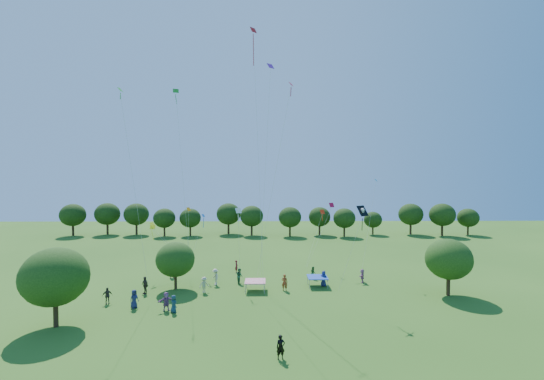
{
  "coord_description": "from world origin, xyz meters",
  "views": [
    {
      "loc": [
        -0.46,
        -20.91,
        12.22
      ],
      "look_at": [
        0.0,
        14.0,
        11.0
      ],
      "focal_mm": 24.0,
      "sensor_mm": 36.0,
      "label": 1
    }
  ],
  "objects": [
    {
      "name": "near_tree_north",
      "position": [
        -10.48,
        18.5,
        3.27
      ],
      "size": [
        4.18,
        4.18,
        5.16
      ],
      "color": "#422B19",
      "rests_on": "ground"
    },
    {
      "name": "red_high_kite",
      "position": [
        -1.63,
        15.19,
        21.38
      ],
      "size": [
        1.4,
        2.48,
        25.81
      ],
      "color": "red"
    },
    {
      "name": "crowd_person_12",
      "position": [
        5.87,
        19.36,
        0.87
      ],
      "size": [
        0.97,
        0.78,
        1.74
      ],
      "primitive_type": "imported",
      "rotation": [
        0.0,
        0.0,
        2.71
      ],
      "color": "navy",
      "rests_on": "ground"
    },
    {
      "name": "small_kite_4",
      "position": [
        -8.67,
        24.29,
        6.38
      ],
      "size": [
        1.77,
        1.25,
        6.33
      ],
      "color": "blue"
    },
    {
      "name": "crowd_person_11",
      "position": [
        -9.73,
        12.1,
        0.85
      ],
      "size": [
        1.69,
        1.19,
        1.71
      ],
      "primitive_type": "imported",
      "rotation": [
        0.0,
        0.0,
        0.43
      ],
      "color": "#834D84",
      "rests_on": "ground"
    },
    {
      "name": "treeline",
      "position": [
        -1.73,
        55.43,
        4.09
      ],
      "size": [
        88.01,
        8.77,
        6.77
      ],
      "color": "#422B19",
      "rests_on": "ground"
    },
    {
      "name": "small_kite_9",
      "position": [
        -9.7,
        21.66,
        7.26
      ],
      "size": [
        0.69,
        1.85,
        7.42
      ],
      "color": "orange"
    },
    {
      "name": "man_in_black",
      "position": [
        0.44,
        3.05,
        0.82
      ],
      "size": [
        0.69,
        0.52,
        1.64
      ],
      "primitive_type": "imported",
      "rotation": [
        0.0,
        0.0,
        0.23
      ],
      "color": "black",
      "rests_on": "ground"
    },
    {
      "name": "small_kite_7",
      "position": [
        12.29,
        22.93,
        8.83
      ],
      "size": [
        3.43,
        5.72,
        10.71
      ],
      "color": "#0B7CB2"
    },
    {
      "name": "crowd_person_0",
      "position": [
        -8.93,
        11.59,
        0.79
      ],
      "size": [
        0.83,
        0.87,
        1.59
      ],
      "primitive_type": "imported",
      "rotation": [
        0.0,
        0.0,
        2.27
      ],
      "color": "#1A364D",
      "rests_on": "ground"
    },
    {
      "name": "crowd_person_6",
      "position": [
        -12.89,
        12.77,
        0.86
      ],
      "size": [
        0.89,
        0.95,
        1.73
      ],
      "primitive_type": "imported",
      "rotation": [
        0.0,
        0.0,
        0.9
      ],
      "color": "navy",
      "rests_on": "ground"
    },
    {
      "name": "small_kite_6",
      "position": [
        -3.67,
        19.56,
        7.7
      ],
      "size": [
        0.75,
        0.71,
        7.48
      ],
      "color": "white"
    },
    {
      "name": "small_kite_10",
      "position": [
        -14.05,
        23.43,
        5.92
      ],
      "size": [
        5.02,
        0.8,
        5.39
      ],
      "color": "yellow"
    },
    {
      "name": "near_tree_west",
      "position": [
        -17.75,
        8.6,
        4.12
      ],
      "size": [
        5.25,
        5.25,
        6.49
      ],
      "color": "#422B19",
      "rests_on": "ground"
    },
    {
      "name": "small_kite_0",
      "position": [
        7.49,
        25.79,
        7.65
      ],
      "size": [
        3.99,
        3.83,
        7.6
      ],
      "color": "red"
    },
    {
      "name": "crowd_person_7",
      "position": [
        -4.41,
        25.35,
        0.79
      ],
      "size": [
        0.49,
        0.65,
        1.58
      ],
      "primitive_type": "imported",
      "rotation": [
        0.0,
        0.0,
        1.77
      ],
      "color": "maroon",
      "rests_on": "ground"
    },
    {
      "name": "crowd_person_9",
      "position": [
        -7.15,
        17.25,
        0.84
      ],
      "size": [
        1.19,
        1.0,
        1.68
      ],
      "primitive_type": "imported",
      "rotation": [
        0.0,
        0.0,
        0.57
      ],
      "color": "#B1B08E",
      "rests_on": "ground"
    },
    {
      "name": "tent_red_stripe",
      "position": [
        -1.76,
        17.78,
        1.04
      ],
      "size": [
        2.2,
        2.2,
        1.1
      ],
      "color": "red",
      "rests_on": "ground"
    },
    {
      "name": "small_kite_5",
      "position": [
        -0.35,
        18.35,
        19.32
      ],
      "size": [
        1.59,
        1.68,
        23.04
      ],
      "color": "#691A9C"
    },
    {
      "name": "pirate_kite",
      "position": [
        8.51,
        13.12,
        8.97
      ],
      "size": [
        2.78,
        1.17,
        8.23
      ],
      "color": "black"
    },
    {
      "name": "small_kite_1",
      "position": [
        6.63,
        26.9,
        6.84
      ],
      "size": [
        3.05,
        4.75,
        6.6
      ],
      "color": "#FF2D0D"
    },
    {
      "name": "crowd_person_4",
      "position": [
        -13.29,
        16.94,
        0.91
      ],
      "size": [
        1.13,
        1.07,
        1.82
      ],
      "primitive_type": "imported",
      "rotation": [
        0.0,
        0.0,
        5.57
      ],
      "color": "#372D2C",
      "rests_on": "ground"
    },
    {
      "name": "crowd_person_3",
      "position": [
        -6.37,
        20.03,
        0.92
      ],
      "size": [
        1.05,
        1.31,
        1.83
      ],
      "primitive_type": "imported",
      "rotation": [
        0.0,
        0.0,
        5.22
      ],
      "color": "beige",
      "rests_on": "ground"
    },
    {
      "name": "crowd_person_8",
      "position": [
        5.07,
        22.34,
        0.74
      ],
      "size": [
        0.46,
        0.76,
        1.48
      ],
      "primitive_type": "imported",
      "rotation": [
        0.0,
        0.0,
        1.66
      ],
      "color": "#275B27",
      "rests_on": "ground"
    },
    {
      "name": "small_kite_8",
      "position": [
        0.82,
        14.86,
        15.34
      ],
      "size": [
        3.61,
        5.94,
        19.81
      ],
      "color": "red"
    },
    {
      "name": "crowd_person_1",
      "position": [
        1.4,
        17.83,
        0.89
      ],
      "size": [
        0.72,
        0.52,
        1.77
      ],
      "primitive_type": "imported",
      "rotation": [
        0.0,
        0.0,
        2.99
      ],
      "color": "maroon",
      "rests_on": "ground"
    },
    {
      "name": "crowd_person_5",
      "position": [
        10.55,
        20.65,
        0.8
      ],
      "size": [
        1.08,
        1.57,
        1.59
      ],
      "primitive_type": "imported",
      "rotation": [
        0.0,
        0.0,
        4.3
      ],
      "color": "#A45F90",
      "rests_on": "ground"
    },
    {
      "name": "crowd_person_2",
      "position": [
        -3.65,
        20.54,
        0.88
      ],
      "size": [
        0.8,
        0.99,
        1.76
      ],
      "primitive_type": "imported",
      "rotation": [
        0.0,
        0.0,
        2.03
      ],
      "color": "#275B39",
      "rests_on": "ground"
    },
    {
      "name": "small_kite_2",
      "position": [
        -14.02,
        23.23,
        5.55
      ],
      "size": [
        4.54,
        0.46,
        5.11
      ],
      "color": "yellow"
    },
    {
      "name": "small_kite_3",
      "position": [
        -10.78,
        21.81,
        17.81
      ],
      "size": [
        1.41,
        2.28,
        21.15
      ],
      "color": "#198A1D"
    },
    {
      "name": "near_tree_east",
      "position": [
        18.28,
        16.05,
        3.78
      ],
      "size": [
        4.63,
        4.63,
        5.87
      ],
      "color": "#422B19",
      "rests_on": "ground"
    },
    {
      "name": "crowd_person_10",
      "position": [
        -15.92,
        13.95,
        0.8
      ],
      "size": [
        1.03,
        0.83,
        1.6
      ],
      "primitive_type": "imported",
      "rotation": [
        0.0,
        0.0,
        0.52
      ],
      "color": "#3B332F",
      "rests_on": "ground"
    },
    {
      "name": "tent_blue",
      "position": [
        5.17,
        19.33,
        1.04
      ],
      "size": [
        2.2,
        2.2,
        1.1
      ],
      "color": "#1942A8",
      "rests_on": "ground"
    },
    {
      "name": "crowd_person_13",
      "position": [
        -12.08,
        23.08,
        0.95
      ],
      "size": [
        0.8,
        0.61,
        1.9
      ],
      "primitive_type": "imported",
      "rotation": [
        0.0,
        0.0,
        0.24
      ],
      "color": "maroon",
      "rests_on": "ground"
    },
    {
      "name": "small_kite_11",
      "position": [
        -14.01,
        14.61,
        15.66
      ],
      "size": [
        2.98,
        0.89,
        19.63
      ],
      "color": "#1B981D"
    }
  ]
}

